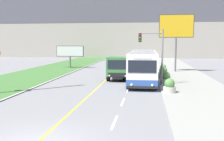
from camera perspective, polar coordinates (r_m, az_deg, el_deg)
lane_marking_centre at (r=13.25m, az=-10.36°, el=-11.65°), size 2.88×140.00×0.01m
apartment_block_background at (r=71.23m, az=4.21°, el=13.27°), size 80.00×8.04×25.72m
city_bus at (r=27.57m, az=6.82°, el=1.04°), size 2.74×12.78×3.13m
dump_truck at (r=28.10m, az=1.66°, el=0.53°), size 2.45×6.40×2.52m
traffic_light_mast at (r=24.56m, az=9.30°, el=4.54°), size 2.28×0.32×5.26m
billboard_large at (r=36.45m, az=13.82°, el=8.89°), size 4.56×0.24×7.72m
billboard_small at (r=41.56m, az=-9.13°, el=4.04°), size 4.35×0.24×3.49m
planter_round_near at (r=21.20m, az=12.42°, el=-3.38°), size 1.00×1.00×1.12m
planter_round_second at (r=25.49m, az=11.65°, el=-1.73°), size 1.03×1.03×1.17m
planter_round_third at (r=29.79m, az=11.08°, el=-0.52°), size 1.12×1.12×1.24m
planter_round_far at (r=34.13m, az=11.06°, el=0.27°), size 0.97×0.97×1.17m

